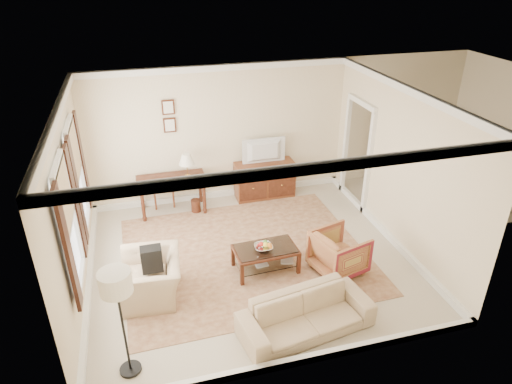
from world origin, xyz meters
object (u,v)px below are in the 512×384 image
writing_desk (172,183)px  club_armchair (150,272)px  striped_armchair (339,251)px  sideboard (264,180)px  sofa (306,310)px  coffee_table (265,253)px  tv (265,144)px

writing_desk → club_armchair: club_armchair is taller
striped_armchair → club_armchair: (-3.08, 0.17, 0.06)m
writing_desk → sideboard: sideboard is taller
sideboard → sofa: (-0.59, -4.12, -0.02)m
coffee_table → sofa: 1.52m
club_armchair → sofa: bearing=61.3°
writing_desk → striped_armchair: (2.47, -2.78, -0.25)m
striped_armchair → club_armchair: bearing=71.6°
writing_desk → coffee_table: writing_desk is taller
tv → club_armchair: (-2.64, -2.76, -0.79)m
tv → striped_armchair: tv is taller
tv → coffee_table: size_ratio=0.83×
coffee_table → sofa: sofa is taller
club_armchair → striped_armchair: bearing=91.3°
writing_desk → sofa: size_ratio=0.73×
writing_desk → coffee_table: size_ratio=1.29×
striped_armchair → club_armchair: 3.09m
club_armchair → sofa: 2.45m
writing_desk → tv: (2.03, 0.15, 0.59)m
writing_desk → sofa: bearing=-69.9°
writing_desk → tv: bearing=4.2°
writing_desk → sofa: writing_desk is taller
coffee_table → striped_armchair: (1.19, -0.34, 0.06)m
coffee_table → striped_armchair: striped_armchair is taller
writing_desk → striped_armchair: size_ratio=1.73×
tv → sideboard: bearing=-90.0°
sideboard → coffee_table: bearing=-105.9°
club_armchair → tv: bearing=140.7°
club_armchair → writing_desk: bearing=171.3°
sideboard → sofa: sideboard is taller
writing_desk → sideboard: 2.05m
writing_desk → coffee_table: 2.78m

